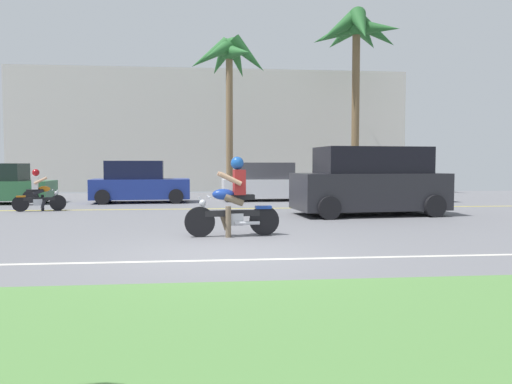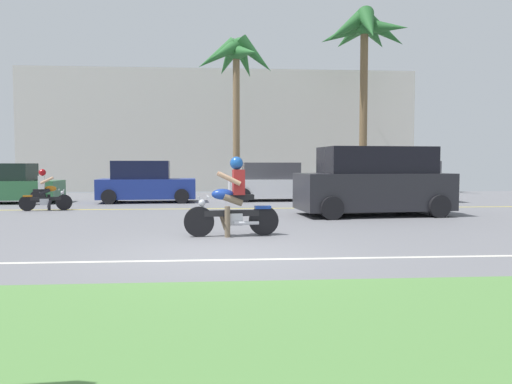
% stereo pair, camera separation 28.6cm
% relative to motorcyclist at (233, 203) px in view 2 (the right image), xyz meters
% --- Properties ---
extents(ground, '(56.00, 30.00, 0.04)m').
position_rel_motorcyclist_xyz_m(ground, '(-0.25, 0.92, -0.73)').
color(ground, slate).
extents(grass_median, '(56.00, 3.80, 0.06)m').
position_rel_motorcyclist_xyz_m(grass_median, '(-0.25, -6.18, -0.68)').
color(grass_median, '#548442').
rests_on(grass_median, ground).
extents(lane_line_near, '(50.40, 0.12, 0.01)m').
position_rel_motorcyclist_xyz_m(lane_line_near, '(-0.25, -2.62, -0.70)').
color(lane_line_near, silver).
rests_on(lane_line_near, ground).
extents(lane_line_far, '(50.40, 0.12, 0.01)m').
position_rel_motorcyclist_xyz_m(lane_line_far, '(-0.25, 6.38, -0.70)').
color(lane_line_far, yellow).
rests_on(lane_line_far, ground).
extents(motorcyclist, '(2.00, 0.65, 1.67)m').
position_rel_motorcyclist_xyz_m(motorcyclist, '(0.00, 0.00, 0.00)').
color(motorcyclist, black).
rests_on(motorcyclist, ground).
extents(suv_nearby, '(4.68, 2.49, 2.01)m').
position_rel_motorcyclist_xyz_m(suv_nearby, '(4.29, 3.94, 0.27)').
color(suv_nearby, '#232328').
rests_on(suv_nearby, ground).
extents(parked_car_0, '(3.76, 1.87, 1.53)m').
position_rel_motorcyclist_xyz_m(parked_car_0, '(-8.37, 9.35, 0.01)').
color(parked_car_0, '#2D663D').
rests_on(parked_car_0, ground).
extents(parked_car_1, '(3.84, 1.99, 1.63)m').
position_rel_motorcyclist_xyz_m(parked_car_1, '(-3.16, 9.43, 0.05)').
color(parked_car_1, navy).
rests_on(parked_car_1, ground).
extents(parked_car_2, '(3.96, 1.93, 1.57)m').
position_rel_motorcyclist_xyz_m(parked_car_2, '(2.03, 9.99, 0.02)').
color(parked_car_2, silver).
rests_on(parked_car_2, ground).
extents(parked_car_3, '(4.53, 2.00, 1.63)m').
position_rel_motorcyclist_xyz_m(parked_car_3, '(6.88, 9.04, 0.05)').
color(parked_car_3, silver).
rests_on(parked_car_3, ground).
extents(palm_tree_0, '(3.81, 3.82, 7.45)m').
position_rel_motorcyclist_xyz_m(palm_tree_0, '(0.54, 12.86, 5.51)').
color(palm_tree_0, brown).
rests_on(palm_tree_0, ground).
extents(palm_tree_1, '(4.72, 4.64, 9.27)m').
position_rel_motorcyclist_xyz_m(palm_tree_1, '(7.05, 14.44, 7.14)').
color(palm_tree_1, brown).
rests_on(palm_tree_1, ground).
extents(motorcyclist_distant, '(1.59, 0.59, 1.35)m').
position_rel_motorcyclist_xyz_m(motorcyclist_distant, '(-5.89, 6.14, -0.14)').
color(motorcyclist_distant, black).
rests_on(motorcyclist_distant, ground).
extents(building_far, '(21.75, 4.00, 6.69)m').
position_rel_motorcyclist_xyz_m(building_far, '(-0.17, 18.92, 2.64)').
color(building_far, beige).
rests_on(building_far, ground).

